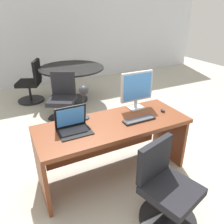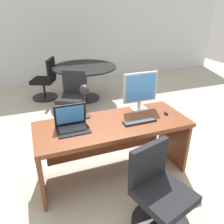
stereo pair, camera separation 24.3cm
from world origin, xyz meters
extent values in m
plane|color=#B7B2A3|center=(0.00, 1.50, 0.00)|extent=(12.00, 12.00, 0.00)
cube|color=silver|center=(0.00, 4.11, 1.40)|extent=(10.00, 0.10, 2.80)
cube|color=brown|center=(0.00, 0.00, 0.71)|extent=(1.75, 0.69, 0.05)
cube|color=brown|center=(-0.85, 0.00, 0.34)|extent=(0.04, 0.61, 0.68)
cube|color=brown|center=(0.85, 0.00, 0.34)|extent=(0.04, 0.61, 0.68)
cube|color=brown|center=(0.00, 0.26, 0.37)|extent=(1.54, 0.02, 0.48)
cube|color=#B7BABF|center=(0.44, 0.23, 0.74)|extent=(0.20, 0.16, 0.01)
cube|color=#B7BABF|center=(0.44, 0.24, 0.79)|extent=(0.04, 0.02, 0.10)
cube|color=#B7BABF|center=(0.44, 0.23, 1.02)|extent=(0.44, 0.04, 0.37)
cube|color=#3F8CEA|center=(0.44, 0.21, 1.02)|extent=(0.40, 0.00, 0.33)
cube|color=black|center=(-0.46, 0.00, 0.73)|extent=(0.34, 0.27, 0.01)
cube|color=#38383D|center=(-0.46, 0.02, 0.74)|extent=(0.29, 0.15, 0.00)
cube|color=black|center=(-0.46, 0.11, 0.86)|extent=(0.34, 0.06, 0.25)
cube|color=#3F8CEA|center=(-0.46, 0.10, 0.86)|extent=(0.30, 0.04, 0.21)
cube|color=black|center=(0.29, -0.09, 0.74)|extent=(0.39, 0.11, 0.02)
cube|color=#47474C|center=(0.29, -0.09, 0.75)|extent=(0.36, 0.09, 0.00)
ellipsoid|color=black|center=(0.68, -0.03, 0.75)|extent=(0.04, 0.07, 0.03)
cylinder|color=#2D2D33|center=(-0.25, 0.26, 0.74)|extent=(0.12, 0.12, 0.01)
cylinder|color=#2D2D33|center=(-0.25, 0.26, 0.89)|extent=(0.02, 0.02, 0.30)
sphere|color=#2D2D33|center=(-0.25, 0.23, 1.09)|extent=(0.11, 0.11, 0.11)
cylinder|color=black|center=(0.16, -0.86, 0.02)|extent=(0.56, 0.56, 0.04)
cylinder|color=black|center=(0.16, -0.86, 0.20)|extent=(0.05, 0.05, 0.31)
cube|color=black|center=(0.16, -0.86, 0.39)|extent=(0.57, 0.57, 0.08)
cube|color=black|center=(0.10, -0.64, 0.63)|extent=(0.44, 0.17, 0.39)
cylinder|color=black|center=(0.32, 2.56, 0.02)|extent=(0.62, 0.62, 0.04)
cylinder|color=black|center=(0.32, 2.56, 0.38)|extent=(0.08, 0.08, 0.68)
cylinder|color=black|center=(0.32, 2.56, 0.74)|extent=(1.37, 1.37, 0.03)
cylinder|color=black|center=(-0.55, 2.94, 0.02)|extent=(0.56, 0.56, 0.04)
cylinder|color=black|center=(-0.55, 2.94, 0.21)|extent=(0.05, 0.05, 0.34)
cube|color=black|center=(-0.55, 2.94, 0.42)|extent=(0.61, 0.61, 0.08)
cube|color=black|center=(-0.35, 2.85, 0.69)|extent=(0.23, 0.42, 0.45)
cylinder|color=black|center=(-0.16, 1.73, 0.02)|extent=(0.56, 0.56, 0.04)
cylinder|color=black|center=(-0.16, 1.73, 0.19)|extent=(0.05, 0.05, 0.30)
cube|color=black|center=(-0.16, 1.73, 0.38)|extent=(0.63, 0.63, 0.08)
cube|color=black|center=(-0.05, 1.92, 0.64)|extent=(0.41, 0.27, 0.44)
camera|label=1|loc=(-1.01, -1.95, 1.92)|focal=35.40mm
camera|label=2|loc=(-0.79, -2.05, 1.92)|focal=35.40mm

